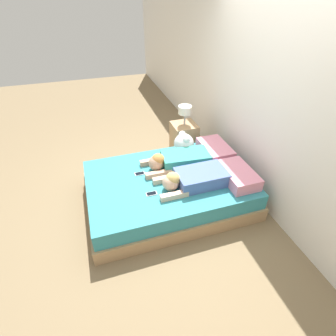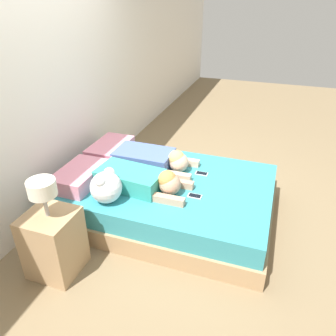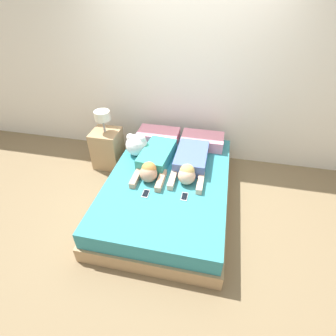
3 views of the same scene
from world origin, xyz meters
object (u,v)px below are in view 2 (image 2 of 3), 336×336
(person_right, at_px, (154,159))
(cell_phone_right, at_px, (202,174))
(bed, at_px, (168,198))
(pillow_head_right, at_px, (110,149))
(pillow_head_left, at_px, (80,176))
(person_left, at_px, (142,180))
(nightstand, at_px, (53,240))
(plush_toy, at_px, (106,187))
(cell_phone_left, at_px, (195,196))

(person_right, height_order, cell_phone_right, person_right)
(bed, height_order, pillow_head_right, pillow_head_right)
(person_right, bearing_deg, pillow_head_right, 81.15)
(pillow_head_left, xyz_separation_m, person_right, (0.55, -0.58, 0.01))
(person_left, bearing_deg, nightstand, 152.87)
(person_left, distance_m, nightstand, 0.97)
(person_right, relative_size, nightstand, 1.01)
(pillow_head_right, relative_size, nightstand, 0.66)
(plush_toy, bearing_deg, cell_phone_right, -42.35)
(bed, relative_size, cell_phone_right, 16.12)
(bed, relative_size, pillow_head_right, 3.61)
(pillow_head_right, bearing_deg, nightstand, -171.91)
(pillow_head_left, height_order, nightstand, nightstand)
(pillow_head_left, bearing_deg, plush_toy, -115.66)
(pillow_head_left, bearing_deg, bed, -68.66)
(bed, bearing_deg, person_left, 138.03)
(nightstand, bearing_deg, plush_toy, -21.60)
(person_left, relative_size, cell_phone_left, 7.12)
(person_right, xyz_separation_m, cell_phone_right, (0.02, -0.53, -0.09))
(person_right, bearing_deg, pillow_head_left, 133.72)
(pillow_head_left, distance_m, person_right, 0.80)
(cell_phone_left, xyz_separation_m, plush_toy, (-0.33, 0.75, 0.15))
(person_left, xyz_separation_m, plush_toy, (-0.30, 0.22, 0.06))
(pillow_head_left, xyz_separation_m, cell_phone_left, (0.14, -1.16, -0.07))
(plush_toy, bearing_deg, person_left, -35.73)
(pillow_head_right, height_order, nightstand, nightstand)
(bed, distance_m, pillow_head_right, 0.93)
(person_right, bearing_deg, person_left, -173.39)
(cell_phone_left, height_order, nightstand, nightstand)
(bed, xyz_separation_m, nightstand, (-1.06, 0.63, 0.12))
(cell_phone_right, bearing_deg, person_right, 92.02)
(bed, relative_size, nightstand, 2.40)
(person_left, distance_m, plush_toy, 0.38)
(cell_phone_left, bearing_deg, cell_phone_right, 5.74)
(pillow_head_right, relative_size, cell_phone_right, 4.46)
(cell_phone_right, height_order, plush_toy, plush_toy)
(pillow_head_right, xyz_separation_m, plush_toy, (-0.84, -0.41, 0.08))
(pillow_head_left, height_order, person_left, person_left)
(cell_phone_left, xyz_separation_m, cell_phone_right, (0.44, 0.04, 0.00))
(bed, height_order, person_right, person_right)
(pillow_head_right, height_order, plush_toy, plush_toy)
(person_left, xyz_separation_m, person_right, (0.45, 0.05, -0.00))
(plush_toy, bearing_deg, pillow_head_right, 26.05)
(nightstand, bearing_deg, pillow_head_left, 14.90)
(person_left, bearing_deg, person_right, 6.61)
(pillow_head_left, relative_size, cell_phone_left, 4.46)
(bed, xyz_separation_m, cell_phone_right, (0.25, -0.29, 0.21))
(bed, xyz_separation_m, pillow_head_right, (0.32, 0.82, 0.28))
(cell_phone_left, bearing_deg, nightstand, 132.38)
(bed, bearing_deg, nightstand, 149.43)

